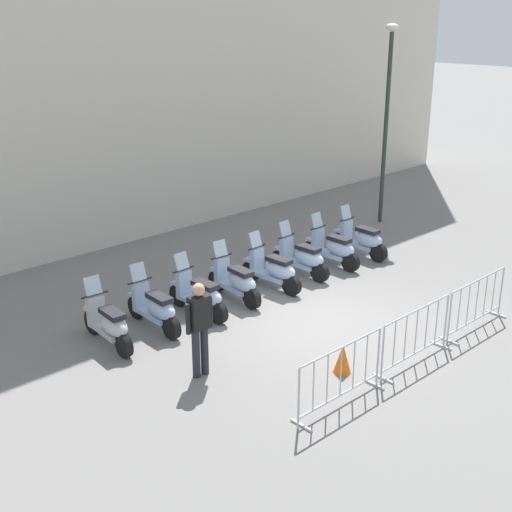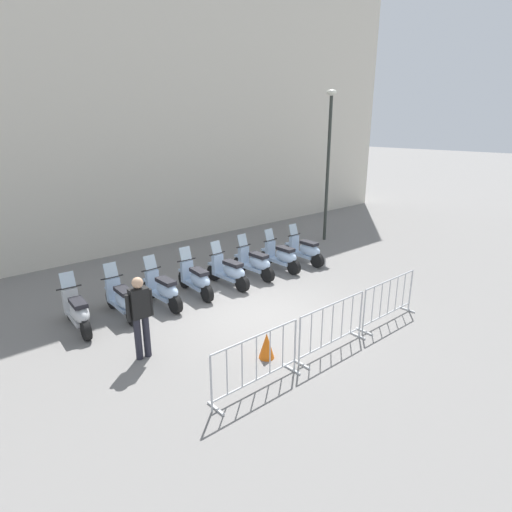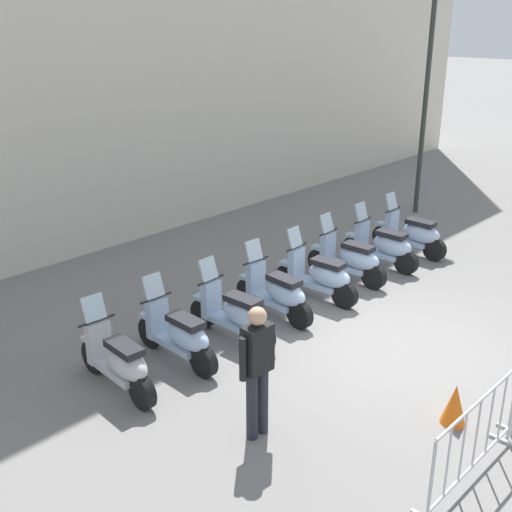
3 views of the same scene
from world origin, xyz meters
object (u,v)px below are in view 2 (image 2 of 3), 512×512
barrier_segment_1 (332,327)px  officer_near_row_end (140,313)px  motorcycle_1 (122,300)px  motorcycle_3 (196,280)px  traffic_cone (267,345)px  motorcycle_7 (305,250)px  motorcycle_5 (255,263)px  street_lamp (329,152)px  motorcycle_4 (229,272)px  motorcycle_6 (281,256)px  motorcycle_0 (78,312)px  barrier_segment_0 (256,363)px  barrier_segment_2 (389,301)px  motorcycle_2 (163,290)px

barrier_segment_1 → officer_near_row_end: (-2.82, 2.61, 0.46)m
motorcycle_1 → motorcycle_3: (2.08, -0.27, 0.00)m
traffic_cone → motorcycle_7: bearing=29.5°
motorcycle_1 → motorcycle_5: same height
motorcycle_1 → street_lamp: (9.13, 0.38, 2.94)m
motorcycle_7 → officer_near_row_end: (-6.93, -1.14, 0.53)m
motorcycle_4 → motorcycle_6: size_ratio=1.00×
motorcycle_0 → street_lamp: (10.18, 0.26, 2.94)m
motorcycle_1 → motorcycle_3: bearing=-7.5°
motorcycle_4 → motorcycle_7: bearing=-6.5°
motorcycle_3 → officer_near_row_end: 3.28m
motorcycle_7 → street_lamp: bearing=22.4°
motorcycle_7 → barrier_segment_1: 5.56m
motorcycle_7 → barrier_segment_0: 7.09m
motorcycle_6 → motorcycle_1: bearing=172.7°
motorcycle_1 → street_lamp: bearing=2.4°
street_lamp → traffic_cone: bearing=-153.0°
motorcycle_3 → barrier_segment_2: 4.98m
motorcycle_7 → officer_near_row_end: 7.04m
motorcycle_3 → motorcycle_5: 2.10m
motorcycle_3 → motorcycle_2: bearing=176.7°
barrier_segment_1 → traffic_cone: 1.41m
motorcycle_7 → street_lamp: (2.90, 1.20, 2.94)m
motorcycle_7 → barrier_segment_2: (-2.06, -3.97, 0.07)m
barrier_segment_2 → traffic_cone: (-3.19, 1.01, -0.25)m
barrier_segment_0 → barrier_segment_1: (2.04, -0.23, 0.00)m
barrier_segment_0 → motorcycle_6: bearing=35.7°
motorcycle_0 → street_lamp: 10.60m
motorcycle_0 → motorcycle_5: (5.21, -0.61, 0.00)m
barrier_segment_2 → street_lamp: street_lamp is taller
motorcycle_4 → barrier_segment_0: size_ratio=0.88×
street_lamp → traffic_cone: size_ratio=10.17×
motorcycle_1 → motorcycle_7: (6.24, -0.82, 0.00)m
motorcycle_1 → motorcycle_4: (3.12, -0.46, 0.00)m
motorcycle_1 → motorcycle_6: 5.24m
motorcycle_0 → motorcycle_5: size_ratio=1.00×
motorcycle_1 → motorcycle_7: same height
motorcycle_3 → street_lamp: (7.06, 0.65, 2.94)m
motorcycle_1 → barrier_segment_1: 5.04m
barrier_segment_0 → officer_near_row_end: size_ratio=1.13×
barrier_segment_1 → motorcycle_7: bearing=42.4°
motorcycle_7 → traffic_cone: (-5.25, -2.97, -0.18)m
barrier_segment_2 → officer_near_row_end: size_ratio=1.13×
barrier_segment_2 → motorcycle_0: bearing=136.8°
motorcycle_1 → motorcycle_6: same height
motorcycle_7 → barrier_segment_1: (-4.11, -3.75, 0.07)m
motorcycle_0 → barrier_segment_2: bearing=-43.2°
barrier_segment_0 → traffic_cone: barrier_segment_0 is taller
motorcycle_5 → barrier_segment_1: bearing=-116.5°
motorcycle_1 → motorcycle_6: (5.20, -0.66, 0.00)m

